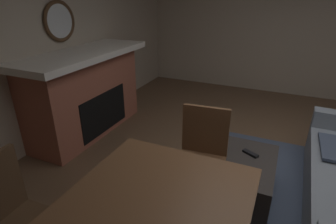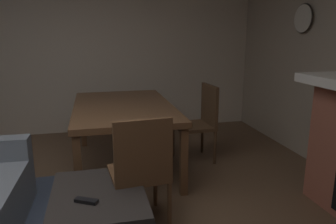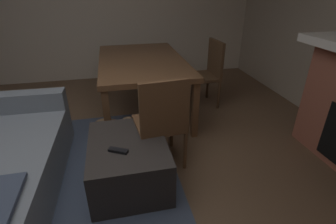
% 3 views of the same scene
% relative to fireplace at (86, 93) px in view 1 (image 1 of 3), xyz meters
% --- Properties ---
extents(floor, '(7.83, 7.83, 0.00)m').
position_rel_fireplace_xyz_m(floor, '(0.29, 2.73, -0.59)').
color(floor, brown).
extents(wall_back_fireplace_side, '(6.93, 0.12, 2.59)m').
position_rel_fireplace_xyz_m(wall_back_fireplace_side, '(0.29, -0.38, 0.70)').
color(wall_back_fireplace_side, '#B7A893').
rests_on(wall_back_fireplace_side, ground).
extents(wall_left, '(0.12, 6.61, 2.59)m').
position_rel_fireplace_xyz_m(wall_left, '(-2.98, 2.73, 0.70)').
color(wall_left, '#B7A893').
rests_on(wall_left, ground).
extents(area_rug, '(2.60, 2.00, 0.01)m').
position_rel_fireplace_xyz_m(area_rug, '(0.52, 2.80, -0.59)').
color(area_rug, '#3D475B').
rests_on(area_rug, ground).
extents(fireplace, '(1.99, 0.76, 1.18)m').
position_rel_fireplace_xyz_m(fireplace, '(0.00, 0.00, 0.00)').
color(fireplace, '#9E5642').
rests_on(fireplace, ground).
extents(round_wall_mirror, '(0.52, 0.05, 0.52)m').
position_rel_fireplace_xyz_m(round_wall_mirror, '(0.00, -0.29, 0.94)').
color(round_wall_mirror, '#4C331E').
extents(ottoman_coffee_table, '(0.83, 0.66, 0.43)m').
position_rel_fireplace_xyz_m(ottoman_coffee_table, '(0.52, 2.24, -0.38)').
color(ottoman_coffee_table, '#2D2826').
rests_on(ottoman_coffee_table, ground).
extents(tv_remote, '(0.12, 0.16, 0.02)m').
position_rel_fireplace_xyz_m(tv_remote, '(0.39, 2.32, -0.16)').
color(tv_remote, black).
rests_on(tv_remote, ottoman_coffee_table).
extents(dining_chair_west, '(0.48, 0.48, 0.93)m').
position_rel_fireplace_xyz_m(dining_chair_west, '(0.67, 1.91, -0.07)').
color(dining_chair_west, brown).
rests_on(dining_chair_west, ground).
extents(dining_chair_south, '(0.46, 0.46, 0.93)m').
position_rel_fireplace_xyz_m(dining_chair_south, '(1.96, 0.98, -0.07)').
color(dining_chair_south, '#513823').
rests_on(dining_chair_south, ground).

